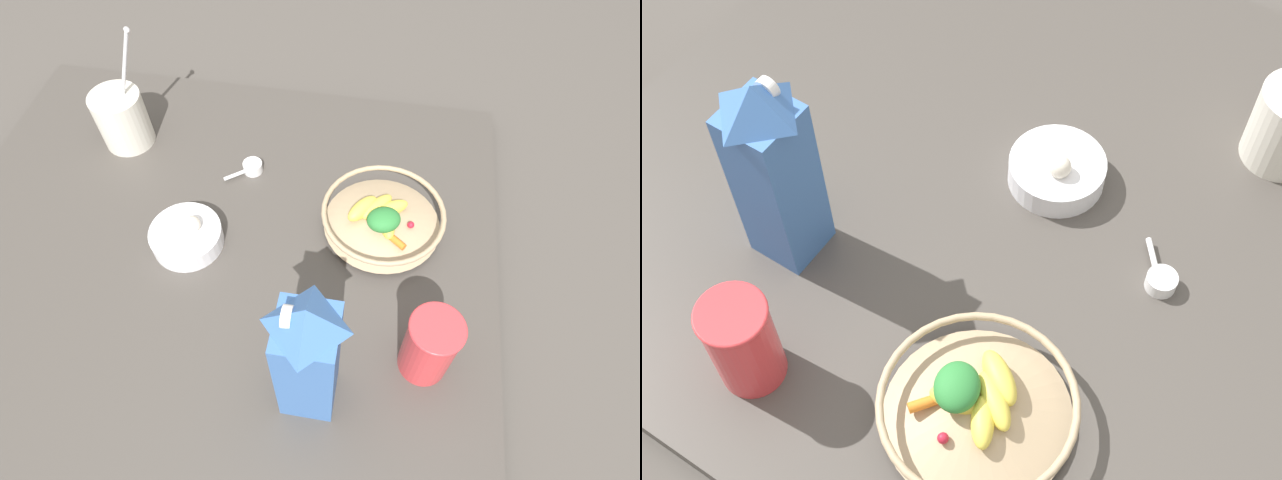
{
  "view_description": "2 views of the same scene",
  "coord_description": "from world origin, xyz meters",
  "views": [
    {
      "loc": [
        0.42,
        0.29,
        0.84
      ],
      "look_at": [
        -0.06,
        0.21,
        0.13
      ],
      "focal_mm": 28.0,
      "sensor_mm": 36.0,
      "label": 1
    },
    {
      "loc": [
        -0.38,
        0.67,
        1.04
      ],
      "look_at": [
        -0.04,
        0.15,
        0.09
      ],
      "focal_mm": 50.0,
      "sensor_mm": 36.0,
      "label": 2
    }
  ],
  "objects": [
    {
      "name": "garlic_bowl",
      "position": [
        -0.07,
        -0.05,
        0.05
      ],
      "size": [
        0.14,
        0.14,
        0.07
      ],
      "color": "white",
      "rests_on": "countertop"
    },
    {
      "name": "ground_plane",
      "position": [
        0.0,
        0.0,
        0.0
      ],
      "size": [
        6.0,
        6.0,
        0.0
      ],
      "primitive_type": "plane",
      "color": "#4C4742"
    },
    {
      "name": "countertop",
      "position": [
        0.0,
        0.0,
        0.02
      ],
      "size": [
        1.09,
        1.09,
        0.03
      ],
      "color": "#47423D",
      "rests_on": "ground_plane"
    },
    {
      "name": "milk_carton",
      "position": [
        0.18,
        0.24,
        0.18
      ],
      "size": [
        0.08,
        0.08,
        0.3
      ],
      "color": "#3D6BB2",
      "rests_on": "countertop"
    },
    {
      "name": "yogurt_tub",
      "position": [
        -0.32,
        -0.26,
        0.1
      ],
      "size": [
        0.11,
        0.13,
        0.26
      ],
      "color": "silver",
      "rests_on": "countertop"
    },
    {
      "name": "measuring_scoop",
      "position": [
        -0.27,
        0.03,
        0.04
      ],
      "size": [
        0.07,
        0.08,
        0.02
      ],
      "color": "white",
      "rests_on": "countertop"
    },
    {
      "name": "drinking_cup",
      "position": [
        0.1,
        0.41,
        0.11
      ],
      "size": [
        0.09,
        0.09,
        0.14
      ],
      "color": "#DB383D",
      "rests_on": "countertop"
    },
    {
      "name": "fruit_bowl",
      "position": [
        -0.17,
        0.32,
        0.06
      ],
      "size": [
        0.24,
        0.24,
        0.08
      ],
      "color": "tan",
      "rests_on": "countertop"
    }
  ]
}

